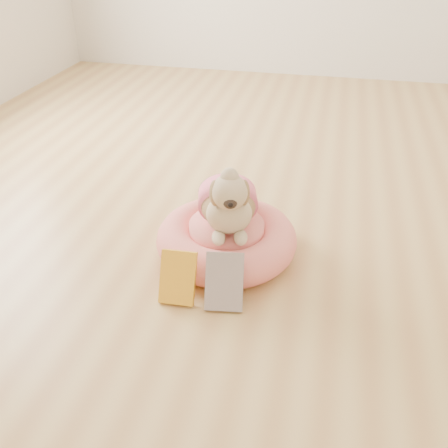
% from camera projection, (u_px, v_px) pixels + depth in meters
% --- Properties ---
extents(floor, '(4.50, 4.50, 0.00)m').
position_uv_depth(floor, '(232.00, 188.00, 2.67)').
color(floor, tan).
rests_on(floor, ground).
extents(pet_bed, '(0.60, 0.60, 0.15)m').
position_uv_depth(pet_bed, '(227.00, 239.00, 2.12)').
color(pet_bed, '#FD6372').
rests_on(pet_bed, floor).
extents(dog, '(0.40, 0.49, 0.32)m').
position_uv_depth(dog, '(228.00, 190.00, 2.00)').
color(dog, brown).
rests_on(dog, pet_bed).
extents(book_yellow, '(0.14, 0.12, 0.19)m').
position_uv_depth(book_yellow, '(178.00, 277.00, 1.86)').
color(book_yellow, '#FDF51A').
rests_on(book_yellow, floor).
extents(book_white, '(0.16, 0.15, 0.19)m').
position_uv_depth(book_white, '(224.00, 281.00, 1.84)').
color(book_white, white).
rests_on(book_white, floor).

